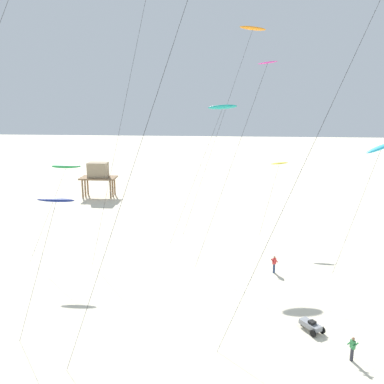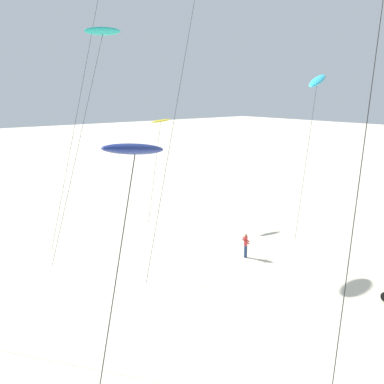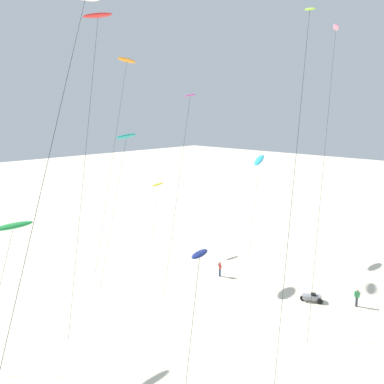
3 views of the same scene
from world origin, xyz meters
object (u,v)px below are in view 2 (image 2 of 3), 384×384
object	(u,v)px
kite_yellow	(161,122)
kite_teal	(103,32)
kite_cyan	(317,81)
kite_flyer_middle	(246,245)
kite_navy	(134,153)

from	to	relation	value
kite_yellow	kite_teal	bearing A→B (deg)	-158.22
kite_teal	kite_yellow	bearing A→B (deg)	21.78
kite_cyan	kite_flyer_middle	xyz separation A→B (m)	(-9.42, -1.80, -10.95)
kite_yellow	kite_flyer_middle	xyz separation A→B (m)	(-1.49, -11.89, -7.55)
kite_navy	kite_flyer_middle	bearing A→B (deg)	36.47
kite_teal	kite_cyan	distance (m)	16.73
kite_flyer_middle	kite_yellow	bearing A→B (deg)	82.85
kite_navy	kite_cyan	distance (m)	28.99
kite_teal	kite_flyer_middle	size ratio (longest dim) A/B	9.34
kite_yellow	kite_flyer_middle	distance (m)	14.16
kite_navy	kite_teal	xyz separation A→B (m)	(10.85, 21.08, 5.27)
kite_cyan	kite_flyer_middle	world-z (taller)	kite_cyan
kite_teal	kite_cyan	world-z (taller)	kite_teal
kite_cyan	kite_navy	bearing A→B (deg)	-151.79
kite_yellow	kite_navy	bearing A→B (deg)	-126.46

